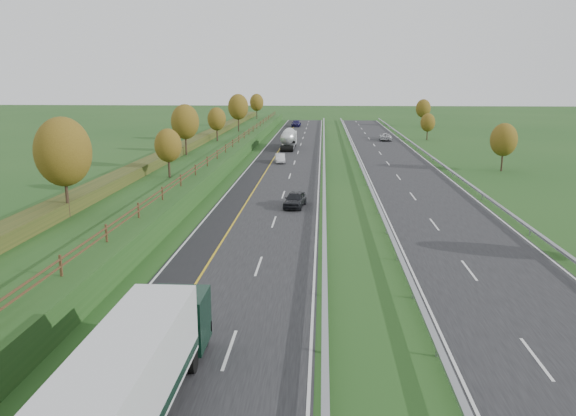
# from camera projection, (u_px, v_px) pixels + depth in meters

# --- Properties ---
(ground) EXTENTS (400.00, 400.00, 0.00)m
(ground) POSITION_uv_depth(u_px,v_px,m) (343.00, 182.00, 68.60)
(ground) COLOR #1F4819
(ground) RESTS_ON ground
(near_carriageway) EXTENTS (10.50, 200.00, 0.04)m
(near_carriageway) POSITION_uv_depth(u_px,v_px,m) (281.00, 175.00, 73.94)
(near_carriageway) COLOR black
(near_carriageway) RESTS_ON ground
(far_carriageway) EXTENTS (10.50, 200.00, 0.04)m
(far_carriageway) POSITION_uv_depth(u_px,v_px,m) (407.00, 176.00, 72.95)
(far_carriageway) COLOR black
(far_carriageway) RESTS_ON ground
(hard_shoulder) EXTENTS (3.00, 200.00, 0.04)m
(hard_shoulder) POSITION_uv_depth(u_px,v_px,m) (253.00, 174.00, 74.17)
(hard_shoulder) COLOR black
(hard_shoulder) RESTS_ON ground
(lane_markings) EXTENTS (26.75, 200.00, 0.01)m
(lane_markings) POSITION_uv_depth(u_px,v_px,m) (329.00, 175.00, 73.43)
(lane_markings) COLOR silver
(lane_markings) RESTS_ON near_carriageway
(embankment_left) EXTENTS (12.00, 200.00, 2.00)m
(embankment_left) POSITION_uv_depth(u_px,v_px,m) (183.00, 167.00, 74.50)
(embankment_left) COLOR #1F4819
(embankment_left) RESTS_ON ground
(hedge_left) EXTENTS (2.20, 180.00, 1.10)m
(hedge_left) POSITION_uv_depth(u_px,v_px,m) (168.00, 155.00, 74.28)
(hedge_left) COLOR #2E3B18
(hedge_left) RESTS_ON embankment_left
(fence_left) EXTENTS (0.12, 189.06, 1.20)m
(fence_left) POSITION_uv_depth(u_px,v_px,m) (216.00, 154.00, 73.44)
(fence_left) COLOR #422B19
(fence_left) RESTS_ON embankment_left
(median_barrier_near) EXTENTS (0.32, 200.00, 0.71)m
(median_barrier_near) POSITION_uv_depth(u_px,v_px,m) (324.00, 171.00, 73.46)
(median_barrier_near) COLOR gray
(median_barrier_near) RESTS_ON ground
(median_barrier_far) EXTENTS (0.32, 200.00, 0.71)m
(median_barrier_far) POSITION_uv_depth(u_px,v_px,m) (363.00, 171.00, 73.16)
(median_barrier_far) COLOR gray
(median_barrier_far) RESTS_ON ground
(outer_barrier_far) EXTENTS (0.32, 200.00, 0.71)m
(outer_barrier_far) POSITION_uv_depth(u_px,v_px,m) (453.00, 172.00, 72.46)
(outer_barrier_far) COLOR gray
(outer_barrier_far) RESTS_ON ground
(trees_left) EXTENTS (6.64, 164.30, 7.66)m
(trees_left) POSITION_uv_depth(u_px,v_px,m) (178.00, 128.00, 70.00)
(trees_left) COLOR #2D2116
(trees_left) RESTS_ON embankment_left
(trees_far) EXTENTS (8.45, 118.60, 7.12)m
(trees_far) POSITION_uv_depth(u_px,v_px,m) (460.00, 126.00, 99.60)
(trees_far) COLOR #2D2116
(trees_far) RESTS_ON ground
(box_lorry) EXTENTS (2.58, 16.28, 4.06)m
(box_lorry) POSITION_uv_depth(u_px,v_px,m) (123.00, 395.00, 18.31)
(box_lorry) COLOR black
(box_lorry) RESTS_ON near_carriageway
(road_tanker) EXTENTS (2.40, 11.22, 3.46)m
(road_tanker) POSITION_uv_depth(u_px,v_px,m) (289.00, 138.00, 101.52)
(road_tanker) COLOR silver
(road_tanker) RESTS_ON near_carriageway
(car_dark_near) EXTENTS (2.40, 4.71, 1.54)m
(car_dark_near) POSITION_uv_depth(u_px,v_px,m) (295.00, 199.00, 55.17)
(car_dark_near) COLOR black
(car_dark_near) RESTS_ON near_carriageway
(car_silver_mid) EXTENTS (1.85, 4.15, 1.32)m
(car_silver_mid) POSITION_uv_depth(u_px,v_px,m) (280.00, 158.00, 84.47)
(car_silver_mid) COLOR silver
(car_silver_mid) RESTS_ON near_carriageway
(car_small_far) EXTENTS (2.46, 5.56, 1.59)m
(car_small_far) POSITION_uv_depth(u_px,v_px,m) (296.00, 123.00, 148.14)
(car_small_far) COLOR #1A1647
(car_small_far) RESTS_ON near_carriageway
(car_oncoming) EXTENTS (2.70, 5.34, 1.45)m
(car_oncoming) POSITION_uv_depth(u_px,v_px,m) (385.00, 137.00, 114.76)
(car_oncoming) COLOR silver
(car_oncoming) RESTS_ON far_carriageway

